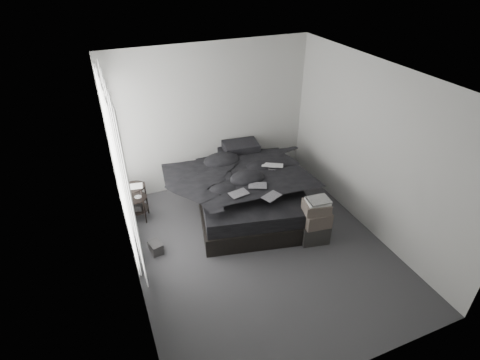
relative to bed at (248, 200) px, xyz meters
name	(u,v)px	position (x,y,z in m)	size (l,w,h in m)	color
floor	(260,248)	(-0.25, -1.02, -0.15)	(3.60, 4.20, 0.01)	#363639
ceiling	(267,78)	(-0.25, -1.02, 2.45)	(3.60, 4.20, 0.01)	white
wall_back	(212,118)	(-0.25, 1.08, 1.15)	(3.60, 0.01, 2.60)	#BCBCB7
wall_front	(364,288)	(-0.25, -3.12, 1.15)	(3.60, 0.01, 2.60)	#BCBCB7
wall_left	(124,205)	(-2.05, -1.02, 1.15)	(0.01, 4.20, 2.60)	#BCBCB7
wall_right	(372,151)	(1.55, -1.02, 1.15)	(0.01, 4.20, 2.60)	#BCBCB7
window_left	(116,166)	(-2.03, -0.12, 1.20)	(0.02, 2.00, 2.30)	white
curtain_left	(121,169)	(-1.98, -0.12, 1.13)	(0.06, 2.12, 2.48)	white
bed	(248,200)	(0.00, 0.00, 0.00)	(1.69, 2.23, 0.30)	black
mattress	(248,187)	(0.00, 0.00, 0.27)	(1.63, 2.17, 0.24)	black
duvet	(249,176)	(-0.01, -0.05, 0.52)	(1.65, 1.91, 0.26)	black
pillow_lower	(237,153)	(0.13, 0.86, 0.47)	(0.67, 0.46, 0.15)	black
pillow_upper	(241,146)	(0.20, 0.82, 0.61)	(0.63, 0.43, 0.14)	black
laptop	(272,163)	(0.41, -0.03, 0.66)	(0.36, 0.23, 0.03)	silver
comic_a	(239,189)	(-0.39, -0.53, 0.66)	(0.28, 0.18, 0.01)	black
comic_b	(258,181)	(-0.04, -0.44, 0.66)	(0.28, 0.18, 0.01)	black
comic_c	(272,191)	(0.03, -0.78, 0.67)	(0.28, 0.18, 0.01)	black
side_stand	(137,203)	(-1.81, 0.41, 0.16)	(0.34, 0.34, 0.63)	black
papers	(135,187)	(-1.80, 0.40, 0.49)	(0.24, 0.18, 0.01)	white
floor_books	(156,248)	(-1.72, -0.50, -0.07)	(0.16, 0.23, 0.16)	black
box_lower	(314,232)	(0.59, -1.16, 0.00)	(0.42, 0.33, 0.31)	black
box_mid	(316,218)	(0.60, -1.17, 0.28)	(0.39, 0.31, 0.24)	#534942
box_upper	(316,207)	(0.58, -1.16, 0.48)	(0.37, 0.30, 0.16)	#534942
art_book_white	(318,201)	(0.59, -1.16, 0.57)	(0.32, 0.25, 0.03)	silver
art_book_snake	(319,200)	(0.60, -1.17, 0.60)	(0.31, 0.25, 0.03)	silver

